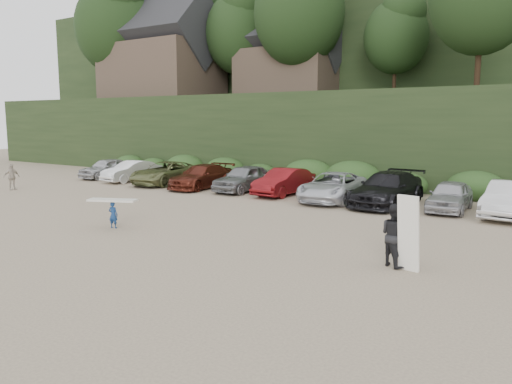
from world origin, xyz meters
The scene contains 6 objects.
ground centered at (0.00, 0.00, 0.00)m, with size 120.00×120.00×0.00m, color tan.
hillside_backdrop centered at (-0.26, 35.93, 11.22)m, with size 90.00×41.50×28.00m.
parked_cars centered at (-0.59, 10.08, 0.74)m, with size 39.77×5.85×1.64m.
distant_walker centered at (-19.40, 3.08, 0.79)m, with size 0.92×0.38×1.57m, color #B8AD9C.
child_surfer centered at (-5.94, -0.80, 0.78)m, with size 1.97×1.26×1.15m.
adult_surfer centered at (4.91, 0.16, 0.93)m, with size 1.37×1.06×2.17m.
Camera 1 is at (9.23, -13.73, 4.24)m, focal length 35.00 mm.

